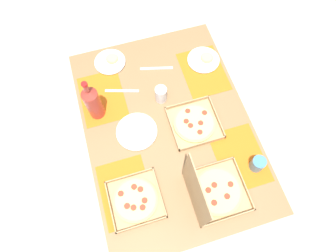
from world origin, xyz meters
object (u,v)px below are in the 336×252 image
object	(u,v)px
plate_far_left	(204,60)
cup_clear_left	(258,164)
pizza_box_corner_right	(194,123)
pizza_box_corner_left	(213,191)
soda_bottle	(93,102)
cup_dark	(161,94)
plate_near_right	(110,62)
pizza_box_edge_far	(136,200)
plate_middle	(137,132)

from	to	relation	value
plate_far_left	cup_clear_left	world-z (taller)	cup_clear_left
pizza_box_corner_right	pizza_box_corner_left	xyz separation A→B (m)	(-0.41, 0.04, 0.04)
soda_bottle	cup_dark	distance (m)	0.40
plate_far_left	cup_clear_left	size ratio (longest dim) A/B	2.31
soda_bottle	cup_dark	bearing A→B (deg)	-92.77
pizza_box_corner_left	cup_clear_left	world-z (taller)	pizza_box_corner_left
pizza_box_corner_left	cup_dark	size ratio (longest dim) A/B	3.03
plate_far_left	plate_near_right	size ratio (longest dim) A/B	1.04
cup_clear_left	cup_dark	size ratio (longest dim) A/B	0.82
pizza_box_corner_right	cup_clear_left	world-z (taller)	cup_clear_left
pizza_box_edge_far	cup_dark	world-z (taller)	cup_dark
soda_bottle	cup_dark	world-z (taller)	soda_bottle
pizza_box_corner_right	soda_bottle	world-z (taller)	soda_bottle
plate_near_right	cup_dark	bearing A→B (deg)	-145.92
pizza_box_edge_far	soda_bottle	bearing A→B (deg)	8.87
soda_bottle	pizza_box_corner_left	bearing A→B (deg)	-143.39
soda_bottle	plate_near_right	bearing A→B (deg)	-24.20
pizza_box_edge_far	cup_dark	size ratio (longest dim) A/B	2.46
pizza_box_corner_left	plate_near_right	size ratio (longest dim) A/B	1.67
plate_near_right	pizza_box_corner_left	bearing A→B (deg)	-161.35
plate_far_left	soda_bottle	world-z (taller)	soda_bottle
pizza_box_corner_left	soda_bottle	size ratio (longest dim) A/B	1.03
plate_near_right	soda_bottle	size ratio (longest dim) A/B	0.62
pizza_box_corner_right	cup_clear_left	bearing A→B (deg)	-145.02
cup_dark	pizza_box_edge_far	bearing A→B (deg)	151.17
pizza_box_corner_left	plate_far_left	bearing A→B (deg)	-16.98
plate_far_left	plate_near_right	xyz separation A→B (m)	(0.16, 0.58, 0.00)
plate_near_right	soda_bottle	world-z (taller)	soda_bottle
plate_far_left	soda_bottle	xyz separation A→B (m)	(-0.17, 0.73, 0.12)
pizza_box_corner_right	plate_middle	xyz separation A→B (m)	(0.05, 0.34, -0.00)
pizza_box_corner_right	cup_dark	distance (m)	0.26
pizza_box_corner_right	plate_far_left	distance (m)	0.46
plate_middle	cup_clear_left	bearing A→B (deg)	-124.09
plate_middle	plate_near_right	bearing A→B (deg)	4.45
pizza_box_edge_far	cup_clear_left	xyz separation A→B (m)	(-0.01, -0.68, 0.03)
pizza_box_edge_far	cup_clear_left	size ratio (longest dim) A/B	3.01
plate_near_right	pizza_box_corner_right	bearing A→B (deg)	-146.66
plate_middle	plate_near_right	xyz separation A→B (m)	(0.53, 0.04, 0.00)
pizza_box_corner_right	cup_clear_left	distance (m)	0.42
pizza_box_corner_left	cup_clear_left	size ratio (longest dim) A/B	3.71
plate_near_right	cup_clear_left	distance (m)	1.10
pizza_box_corner_right	pizza_box_corner_left	size ratio (longest dim) A/B	0.84
pizza_box_edge_far	plate_middle	world-z (taller)	pizza_box_edge_far
plate_near_right	cup_clear_left	bearing A→B (deg)	-146.04
pizza_box_edge_far	plate_far_left	world-z (taller)	pizza_box_edge_far
pizza_box_corner_right	soda_bottle	xyz separation A→B (m)	(0.24, 0.53, 0.12)
pizza_box_corner_right	cup_dark	size ratio (longest dim) A/B	2.55
pizza_box_corner_left	cup_dark	world-z (taller)	pizza_box_corner_left
pizza_box_corner_right	plate_near_right	bearing A→B (deg)	33.34
cup_clear_left	pizza_box_edge_far	bearing A→B (deg)	88.85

